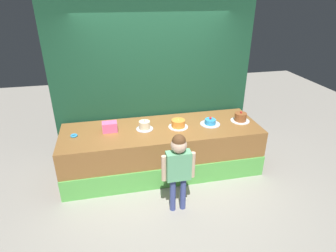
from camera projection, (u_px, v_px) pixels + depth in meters
ground_plane at (168, 187)px, 4.44m from camera, size 12.00×12.00×0.00m
stage_platform at (162, 149)px, 4.72m from camera, size 3.21×1.06×0.78m
curtain_backdrop at (154, 79)px, 4.82m from camera, size 3.42×0.08×2.85m
child_figure at (178, 163)px, 3.67m from camera, size 0.46×0.21×1.18m
pink_box at (110, 127)px, 4.43m from camera, size 0.23×0.16×0.15m
donut at (74, 136)px, 4.29m from camera, size 0.11×0.11×0.03m
cake_far_left at (145, 126)px, 4.50m from camera, size 0.27×0.27×0.18m
cake_center_left at (178, 124)px, 4.57m from camera, size 0.32×0.32×0.16m
cake_center_right at (210, 122)px, 4.67m from camera, size 0.33×0.33×0.13m
cake_far_right at (240, 117)px, 4.78m from camera, size 0.32×0.32×0.18m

